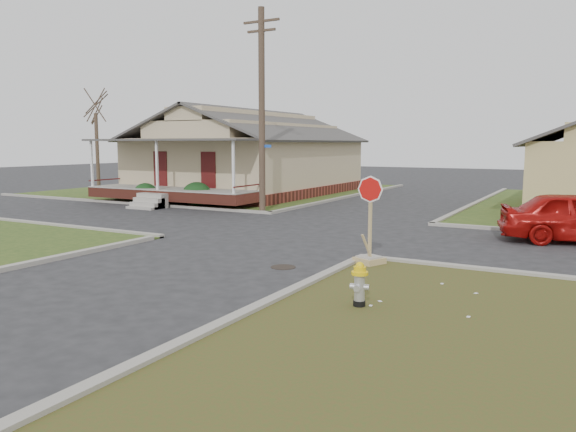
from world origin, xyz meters
The scene contains 11 objects.
ground centered at (0.00, 0.00, 0.00)m, with size 120.00×120.00×0.00m, color #252528.
verge_far_left centered at (-13.00, 18.00, 0.03)m, with size 19.00×19.00×0.05m, color #2E4719.
curbs centered at (0.00, 5.00, 0.00)m, with size 80.00×40.00×0.12m, color #9A958B, non-canonical shape.
manhole centered at (2.20, -0.50, 0.01)m, with size 0.64×0.64×0.01m, color black.
corner_house centered at (-10.00, 16.68, 2.28)m, with size 10.10×15.50×5.30m.
utility_pole centered at (-4.20, 8.90, 4.66)m, with size 1.80×0.28×9.00m.
tree_far_left centered at (-18.00, 12.00, 2.50)m, with size 0.22×0.22×4.90m, color #3F2F24.
fire_hydrant centered at (5.23, -2.91, 0.52)m, with size 0.32×0.32×0.86m.
stop_sign centered at (4.02, 0.80, 0.54)m, with size 0.64×0.63×2.26m.
hedge_left centered at (-11.37, 9.04, 0.58)m, with size 1.39×1.14×1.06m, color #163E19.
hedge_right centered at (-8.42, 9.53, 0.62)m, with size 1.50×1.23×1.14m, color #163E19.
Camera 1 is at (9.07, -12.64, 3.12)m, focal length 35.00 mm.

